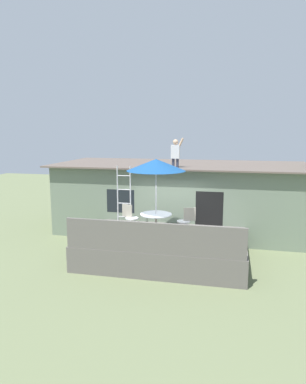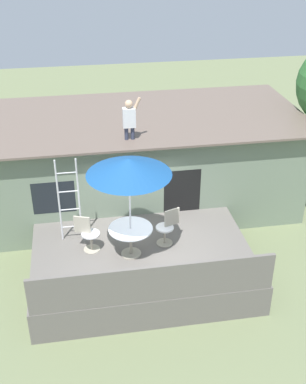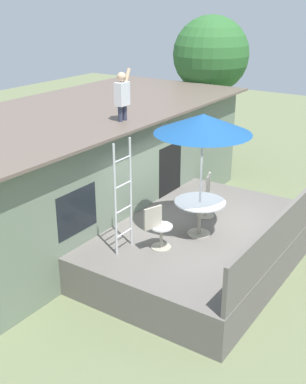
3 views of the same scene
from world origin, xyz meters
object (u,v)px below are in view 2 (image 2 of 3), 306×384
patio_umbrella (129,167)px  step_ladder (69,201)px  patio_chair_right (167,227)px  patio_table (131,234)px  patio_chair_left (88,234)px  person_figure (129,117)px

patio_umbrella → step_ladder: (-1.37, 0.90, -1.25)m
patio_umbrella → patio_chair_right: (0.94, 0.33, -1.89)m
patio_table → patio_chair_left: 1.06m
patio_table → step_ladder: bearing=146.6°
person_figure → patio_chair_left: (-1.28, -1.77, -2.21)m
person_figure → patio_chair_right: bearing=-70.2°
patio_chair_left → patio_chair_right: (1.93, -0.03, 0.00)m
patio_chair_right → person_figure: bearing=-89.5°
step_ladder → patio_chair_right: 2.47m
patio_umbrella → patio_chair_right: 2.14m
patio_umbrella → patio_chair_left: (-0.99, 0.36, -1.89)m
patio_chair_right → patio_table: bearing=0.0°
patio_umbrella → step_ladder: 2.06m
patio_umbrella → person_figure: size_ratio=2.29×
patio_chair_left → step_ladder: bearing=145.5°
patio_table → step_ladder: (-1.37, 0.90, 0.51)m
patio_chair_left → patio_chair_right: 1.93m
patio_table → person_figure: 2.99m
person_figure → patio_table: bearing=-97.8°
step_ladder → patio_umbrella: bearing=-33.4°
person_figure → patio_chair_left: person_figure is taller
patio_umbrella → step_ladder: bearing=146.6°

